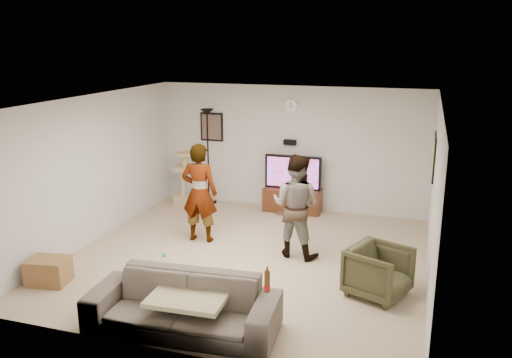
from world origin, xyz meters
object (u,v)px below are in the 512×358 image
(person_right, at_px, (296,206))
(side_table, at_px, (49,271))
(cat_tree, at_px, (183,178))
(armchair, at_px, (379,272))
(person_left, at_px, (199,193))
(sofa, at_px, (183,305))
(floor_lamp, at_px, (208,157))
(beer_bottle, at_px, (267,281))
(tv, at_px, (293,172))
(tv_stand, at_px, (292,200))

(person_right, height_order, side_table, person_right)
(cat_tree, height_order, armchair, cat_tree)
(person_left, distance_m, sofa, 2.97)
(floor_lamp, height_order, person_right, floor_lamp)
(sofa, relative_size, side_table, 4.07)
(person_left, bearing_deg, beer_bottle, 123.25)
(floor_lamp, bearing_deg, person_left, -71.08)
(tv, height_order, person_left, person_left)
(tv_stand, distance_m, sofa, 4.80)
(person_left, distance_m, side_table, 2.69)
(tv, bearing_deg, cat_tree, -174.80)
(tv_stand, distance_m, armchair, 3.75)
(armchair, height_order, side_table, armchair)
(tv, distance_m, sofa, 4.82)
(floor_lamp, xyz_separation_m, side_table, (-0.69, -4.26, -0.81))
(cat_tree, relative_size, person_left, 0.66)
(tv, bearing_deg, tv_stand, 0.00)
(tv_stand, relative_size, cat_tree, 1.02)
(beer_bottle, bearing_deg, person_left, 126.28)
(person_right, distance_m, beer_bottle, 2.65)
(tv, relative_size, person_left, 0.66)
(person_left, distance_m, armchair, 3.36)
(beer_bottle, bearing_deg, floor_lamp, 119.55)
(floor_lamp, distance_m, person_right, 3.26)
(cat_tree, bearing_deg, armchair, -34.56)
(tv, height_order, armchair, tv)
(sofa, height_order, side_table, sofa)
(cat_tree, relative_size, sofa, 0.50)
(tv_stand, xyz_separation_m, sofa, (-0.15, -4.79, 0.09))
(tv_stand, xyz_separation_m, beer_bottle, (0.90, -4.79, 0.55))
(tv, distance_m, person_left, 2.33)
(tv, bearing_deg, side_table, -120.79)
(cat_tree, bearing_deg, floor_lamp, 25.63)
(tv_stand, height_order, person_right, person_right)
(tv, xyz_separation_m, person_right, (0.58, -2.16, 0.02))
(tv, height_order, person_right, person_right)
(person_right, relative_size, armchair, 2.19)
(floor_lamp, bearing_deg, cat_tree, -154.37)
(beer_bottle, bearing_deg, tv, 100.58)
(cat_tree, xyz_separation_m, side_table, (-0.20, -4.02, -0.38))
(tv, xyz_separation_m, sofa, (-0.15, -4.79, -0.49))
(tv, relative_size, cat_tree, 1.01)
(floor_lamp, distance_m, person_left, 2.18)
(floor_lamp, bearing_deg, beer_bottle, -60.45)
(cat_tree, bearing_deg, tv_stand, 5.20)
(person_right, relative_size, sofa, 0.73)
(tv, xyz_separation_m, cat_tree, (-2.32, -0.21, -0.25))
(person_left, relative_size, beer_bottle, 6.84)
(floor_lamp, relative_size, side_table, 3.59)
(cat_tree, relative_size, beer_bottle, 4.52)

